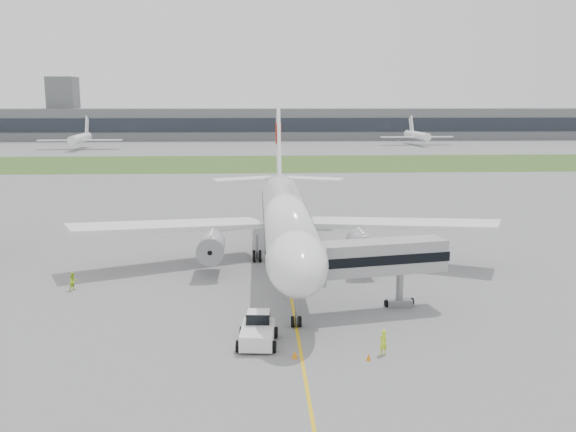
{
  "coord_description": "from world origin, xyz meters",
  "views": [
    {
      "loc": [
        -3.09,
        -65.12,
        18.5
      ],
      "look_at": [
        0.14,
        2.0,
        6.15
      ],
      "focal_mm": 40.0,
      "sensor_mm": 36.0,
      "label": 1
    }
  ],
  "objects_px": {
    "pushback_tug": "(258,330)",
    "ground_crew_near": "(383,342)",
    "airliner": "(286,216)",
    "jet_bridge": "(365,259)"
  },
  "relations": [
    {
      "from": "pushback_tug",
      "to": "ground_crew_near",
      "type": "xyz_separation_m",
      "value": [
        9.17,
        -2.69,
        -0.07
      ]
    },
    {
      "from": "airliner",
      "to": "jet_bridge",
      "type": "height_order",
      "value": "airliner"
    },
    {
      "from": "airliner",
      "to": "pushback_tug",
      "type": "height_order",
      "value": "airliner"
    },
    {
      "from": "airliner",
      "to": "pushback_tug",
      "type": "distance_m",
      "value": 23.94
    },
    {
      "from": "pushback_tug",
      "to": "jet_bridge",
      "type": "relative_size",
      "value": 0.33
    },
    {
      "from": "pushback_tug",
      "to": "jet_bridge",
      "type": "distance_m",
      "value": 12.27
    },
    {
      "from": "ground_crew_near",
      "to": "airliner",
      "type": "bearing_deg",
      "value": -104.94
    },
    {
      "from": "pushback_tug",
      "to": "airliner",
      "type": "bearing_deg",
      "value": 86.46
    },
    {
      "from": "airliner",
      "to": "jet_bridge",
      "type": "relative_size",
      "value": 3.94
    },
    {
      "from": "airliner",
      "to": "ground_crew_near",
      "type": "distance_m",
      "value": 27.06
    }
  ]
}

